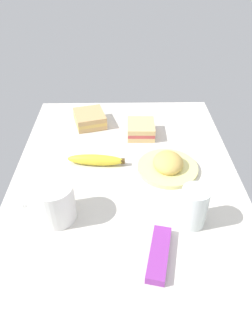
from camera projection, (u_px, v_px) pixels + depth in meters
tabletop at (126, 179)px, 87.89cm from camera, size 90.00×64.00×2.00cm
plate_of_food at (168, 165)px, 88.60cm from camera, size 17.44×17.44×5.32cm
coffee_mug_black at (55, 202)px, 72.22cm from camera, size 9.50×11.92×9.91cm
sandwich_main at (90, 119)px, 108.19cm from camera, size 13.21×12.44×4.40cm
sandwich_side at (141, 129)px, 102.70cm from camera, size 10.03×9.06×4.40cm
glass_of_milk at (193, 208)px, 71.07cm from camera, size 6.43×6.43×10.33cm
banana at (96, 160)px, 90.50cm from camera, size 4.77×17.03×3.26cm
snack_bar at (159, 254)px, 65.81cm from camera, size 14.35×6.96×2.00cm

